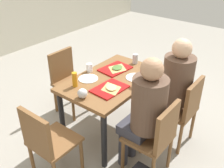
% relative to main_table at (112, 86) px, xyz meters
% --- Properties ---
extents(ground_plane, '(10.00, 10.00, 0.02)m').
position_rel_main_table_xyz_m(ground_plane, '(0.00, 0.00, -0.63)').
color(ground_plane, '#9E998E').
extents(main_table, '(1.16, 0.73, 0.72)m').
position_rel_main_table_xyz_m(main_table, '(0.00, 0.00, 0.00)').
color(main_table, brown).
rests_on(main_table, ground_plane).
extents(chair_near_left, '(0.40, 0.40, 0.84)m').
position_rel_main_table_xyz_m(chair_near_left, '(-0.29, -0.75, -0.13)').
color(chair_near_left, brown).
rests_on(chair_near_left, ground_plane).
extents(chair_near_right, '(0.40, 0.40, 0.84)m').
position_rel_main_table_xyz_m(chair_near_right, '(0.29, -0.75, -0.13)').
color(chair_near_right, brown).
rests_on(chair_near_right, ground_plane).
extents(chair_far_side, '(0.40, 0.40, 0.84)m').
position_rel_main_table_xyz_m(chair_far_side, '(0.00, 0.75, -0.13)').
color(chair_far_side, brown).
rests_on(chair_far_side, ground_plane).
extents(chair_left_end, '(0.40, 0.40, 0.84)m').
position_rel_main_table_xyz_m(chair_left_end, '(-0.96, 0.00, -0.13)').
color(chair_left_end, brown).
rests_on(chair_left_end, ground_plane).
extents(person_in_red, '(0.32, 0.42, 1.25)m').
position_rel_main_table_xyz_m(person_in_red, '(-0.29, -0.61, 0.11)').
color(person_in_red, '#383842').
rests_on(person_in_red, ground_plane).
extents(person_in_brown_jacket, '(0.32, 0.42, 1.25)m').
position_rel_main_table_xyz_m(person_in_brown_jacket, '(0.29, -0.61, 0.11)').
color(person_in_brown_jacket, '#383842').
rests_on(person_in_brown_jacket, ground_plane).
extents(tray_red_near, '(0.37, 0.28, 0.02)m').
position_rel_main_table_xyz_m(tray_red_near, '(-0.20, -0.13, 0.11)').
color(tray_red_near, '#B21414').
rests_on(tray_red_near, main_table).
extents(tray_red_far, '(0.39, 0.30, 0.02)m').
position_rel_main_table_xyz_m(tray_red_far, '(0.20, 0.11, 0.11)').
color(tray_red_far, '#B21414').
rests_on(tray_red_far, main_table).
extents(paper_plate_center, '(0.22, 0.22, 0.01)m').
position_rel_main_table_xyz_m(paper_plate_center, '(-0.17, 0.20, 0.11)').
color(paper_plate_center, white).
rests_on(paper_plate_center, main_table).
extents(paper_plate_near_edge, '(0.22, 0.22, 0.01)m').
position_rel_main_table_xyz_m(paper_plate_near_edge, '(0.17, -0.20, 0.11)').
color(paper_plate_near_edge, white).
rests_on(paper_plate_near_edge, main_table).
extents(pizza_slice_a, '(0.25, 0.26, 0.02)m').
position_rel_main_table_xyz_m(pizza_slice_a, '(-0.20, -0.15, 0.13)').
color(pizza_slice_a, '#DBAD60').
rests_on(pizza_slice_a, tray_red_near).
extents(pizza_slice_b, '(0.25, 0.22, 0.02)m').
position_rel_main_table_xyz_m(pizza_slice_b, '(0.21, 0.08, 0.13)').
color(pizza_slice_b, '#DBAD60').
rests_on(pizza_slice_b, tray_red_far).
extents(plastic_cup_a, '(0.07, 0.07, 0.10)m').
position_rel_main_table_xyz_m(plastic_cup_a, '(-0.03, 0.31, 0.15)').
color(plastic_cup_a, white).
rests_on(plastic_cup_a, main_table).
extents(plastic_cup_b, '(0.07, 0.07, 0.10)m').
position_rel_main_table_xyz_m(plastic_cup_b, '(0.03, -0.31, 0.15)').
color(plastic_cup_b, white).
rests_on(plastic_cup_b, main_table).
extents(soda_can, '(0.07, 0.07, 0.12)m').
position_rel_main_table_xyz_m(soda_can, '(0.49, 0.02, 0.16)').
color(soda_can, '#B7BCC6').
rests_on(soda_can, main_table).
extents(condiment_bottle, '(0.06, 0.06, 0.16)m').
position_rel_main_table_xyz_m(condiment_bottle, '(-0.38, 0.20, 0.18)').
color(condiment_bottle, orange).
rests_on(condiment_bottle, main_table).
extents(foil_bundle, '(0.10, 0.10, 0.10)m').
position_rel_main_table_xyz_m(foil_bundle, '(-0.49, -0.02, 0.15)').
color(foil_bundle, silver).
rests_on(foil_bundle, main_table).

